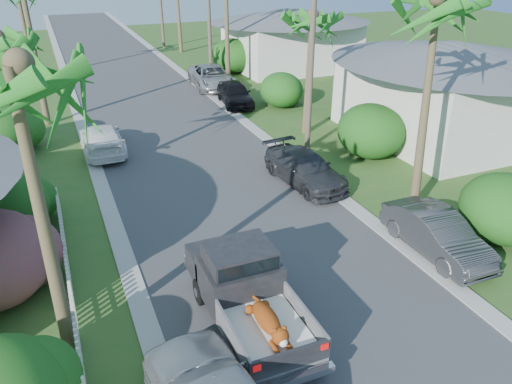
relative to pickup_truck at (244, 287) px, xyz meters
name	(u,v)px	position (x,y,z in m)	size (l,w,h in m)	color
ground	(356,365)	(1.83, -2.61, -1.01)	(120.00, 120.00, 0.00)	#325821
road	(144,99)	(1.83, 22.39, -1.00)	(8.00, 100.00, 0.02)	#38383A
curb_left	(75,106)	(-2.47, 22.39, -0.98)	(0.60, 100.00, 0.06)	#A5A39E
curb_right	(207,92)	(6.13, 22.39, -0.98)	(0.60, 100.00, 0.06)	#A5A39E
pickup_truck	(244,287)	(0.00, 0.00, 0.00)	(1.98, 5.12, 2.06)	black
parked_car_rn	(437,234)	(6.83, 0.56, -0.33)	(1.45, 4.15, 1.37)	#2E3033
parked_car_rm	(305,169)	(5.43, 6.88, -0.35)	(1.84, 4.52, 1.31)	#2D2F33
parked_car_rf	(235,94)	(6.83, 18.81, -0.29)	(1.70, 4.23, 1.44)	black
parked_car_rd	(212,77)	(6.83, 23.45, -0.26)	(2.50, 5.43, 1.51)	#A2A4A8
parked_car_lf	(102,139)	(-1.84, 13.75, -0.35)	(1.86, 4.57, 1.33)	white
palm_l_a	(9,67)	(-4.37, 0.39, 5.92)	(4.40, 4.40, 8.20)	brown
palm_l_b	(1,39)	(-4.97, 9.39, 5.14)	(4.40, 4.40, 7.40)	brown
palm_r_b	(311,16)	(8.43, 12.39, 4.94)	(4.40, 4.40, 7.20)	brown
shrub_l_c	(14,204)	(-5.57, 7.39, -0.01)	(2.40, 2.64, 2.00)	#1D4C15
shrub_l_d	(1,130)	(-6.17, 15.39, 0.19)	(3.20, 3.52, 2.40)	#1D4C15
shrub_r_a	(505,209)	(9.43, 0.39, 0.14)	(2.80, 3.08, 2.30)	#1D4C15
shrub_r_b	(371,131)	(9.63, 8.39, 0.24)	(3.00, 3.30, 2.50)	#1D4C15
shrub_r_c	(281,90)	(9.33, 17.39, 0.04)	(2.60, 2.86, 2.10)	#1D4C15
shrub_r_d	(232,56)	(9.83, 27.39, 0.29)	(3.20, 3.52, 2.60)	#1D4C15
picket_fence	(69,278)	(-4.17, 2.89, -0.51)	(0.10, 11.00, 1.00)	white
house_right_near	(447,94)	(14.83, 9.39, 1.21)	(8.00, 9.00, 4.80)	silver
house_right_far	(290,41)	(14.83, 27.39, 1.11)	(9.00, 8.00, 4.60)	silver
utility_pole_b	(312,53)	(7.43, 10.39, 3.59)	(1.60, 0.26, 9.00)	brown
utility_pole_c	(209,15)	(7.43, 25.39, 3.59)	(1.60, 0.26, 9.00)	brown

